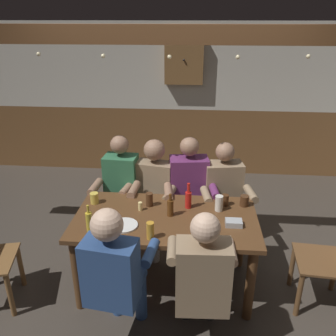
% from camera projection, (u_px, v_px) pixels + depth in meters
% --- Properties ---
extents(ground_plane, '(7.75, 7.75, 0.00)m').
position_uv_depth(ground_plane, '(165.00, 290.00, 3.31)').
color(ground_plane, '#423A33').
extents(back_wall_upper, '(6.45, 0.12, 1.27)m').
position_uv_depth(back_wall_upper, '(182.00, 67.00, 5.24)').
color(back_wall_upper, beige).
extents(back_wall_wainscot, '(6.45, 0.12, 1.04)m').
position_uv_depth(back_wall_wainscot, '(181.00, 140.00, 5.70)').
color(back_wall_wainscot, brown).
rests_on(back_wall_wainscot, ground_plane).
extents(ceiling_beam, '(5.81, 0.14, 0.16)m').
position_uv_depth(ceiling_beam, '(170.00, 34.00, 2.92)').
color(ceiling_beam, brown).
extents(dining_table, '(1.61, 0.85, 0.74)m').
position_uv_depth(dining_table, '(166.00, 228.00, 3.14)').
color(dining_table, brown).
rests_on(dining_table, ground_plane).
extents(person_0, '(0.50, 0.55, 1.24)m').
position_uv_depth(person_0, '(120.00, 188.00, 3.76)').
color(person_0, '#33724C').
rests_on(person_0, ground_plane).
extents(person_1, '(0.57, 0.57, 1.21)m').
position_uv_depth(person_1, '(153.00, 191.00, 3.73)').
color(person_1, '#997F60').
rests_on(person_1, ground_plane).
extents(person_2, '(0.57, 0.57, 1.25)m').
position_uv_depth(person_2, '(189.00, 189.00, 3.71)').
color(person_2, '#6B2D66').
rests_on(person_2, ground_plane).
extents(person_3, '(0.57, 0.58, 1.20)m').
position_uv_depth(person_3, '(224.00, 193.00, 3.69)').
color(person_3, '#997F60').
rests_on(person_3, ground_plane).
extents(person_4, '(0.55, 0.56, 1.22)m').
position_uv_depth(person_4, '(115.00, 271.00, 2.54)').
color(person_4, '#2D4C84').
rests_on(person_4, ground_plane).
extents(person_5, '(0.52, 0.53, 1.22)m').
position_uv_depth(person_5, '(202.00, 276.00, 2.50)').
color(person_5, '#997F60').
rests_on(person_5, ground_plane).
extents(chair_empty_near_left, '(0.48, 0.48, 0.88)m').
position_uv_depth(chair_empty_near_left, '(333.00, 259.00, 2.98)').
color(chair_empty_near_left, brown).
rests_on(chair_empty_near_left, ground_plane).
extents(table_candle, '(0.04, 0.04, 0.08)m').
position_uv_depth(table_candle, '(140.00, 206.00, 3.19)').
color(table_candle, '#F9E08C').
rests_on(table_candle, dining_table).
extents(condiment_caddy, '(0.14, 0.10, 0.05)m').
position_uv_depth(condiment_caddy, '(234.00, 223.00, 2.96)').
color(condiment_caddy, '#B2B7BC').
rests_on(condiment_caddy, dining_table).
extents(plate_0, '(0.23, 0.23, 0.01)m').
position_uv_depth(plate_0, '(124.00, 225.00, 2.96)').
color(plate_0, white).
rests_on(plate_0, dining_table).
extents(bottle_0, '(0.05, 0.05, 0.26)m').
position_uv_depth(bottle_0, '(89.00, 223.00, 2.82)').
color(bottle_0, gold).
rests_on(bottle_0, dining_table).
extents(bottle_1, '(0.06, 0.06, 0.21)m').
position_uv_depth(bottle_1, '(170.00, 207.00, 3.08)').
color(bottle_1, '#593314').
rests_on(bottle_1, dining_table).
extents(bottle_2, '(0.06, 0.06, 0.25)m').
position_uv_depth(bottle_2, '(188.00, 199.00, 3.21)').
color(bottle_2, red).
rests_on(bottle_2, dining_table).
extents(pint_glass_0, '(0.07, 0.07, 0.15)m').
position_uv_depth(pint_glass_0, '(219.00, 203.00, 3.17)').
color(pint_glass_0, white).
rests_on(pint_glass_0, dining_table).
extents(pint_glass_1, '(0.06, 0.06, 0.15)m').
position_uv_depth(pint_glass_1, '(150.00, 231.00, 2.77)').
color(pint_glass_1, gold).
rests_on(pint_glass_1, dining_table).
extents(pint_glass_2, '(0.08, 0.08, 0.10)m').
position_uv_depth(pint_glass_2, '(244.00, 201.00, 3.26)').
color(pint_glass_2, '#4C2D19').
rests_on(pint_glass_2, dining_table).
extents(pint_glass_3, '(0.08, 0.08, 0.10)m').
position_uv_depth(pint_glass_3, '(94.00, 198.00, 3.30)').
color(pint_glass_3, '#E5C64C').
rests_on(pint_glass_3, dining_table).
extents(pint_glass_4, '(0.07, 0.07, 0.11)m').
position_uv_depth(pint_glass_4, '(225.00, 200.00, 3.26)').
color(pint_glass_4, '#4C2D19').
rests_on(pint_glass_4, dining_table).
extents(pint_glass_5, '(0.06, 0.06, 0.13)m').
position_uv_depth(pint_glass_5, '(149.00, 200.00, 3.25)').
color(pint_glass_5, '#4C2D19').
rests_on(pint_glass_5, dining_table).
extents(wall_dart_cabinet, '(0.56, 0.15, 0.70)m').
position_uv_depth(wall_dart_cabinet, '(184.00, 59.00, 5.07)').
color(wall_dart_cabinet, brown).
extents(string_lights, '(4.55, 0.04, 0.09)m').
position_uv_depth(string_lights, '(169.00, 54.00, 2.93)').
color(string_lights, '#F9EAB2').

